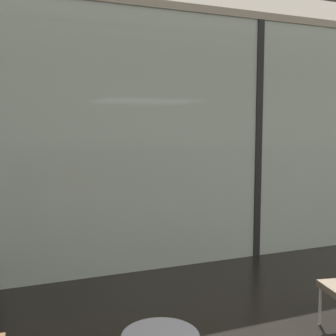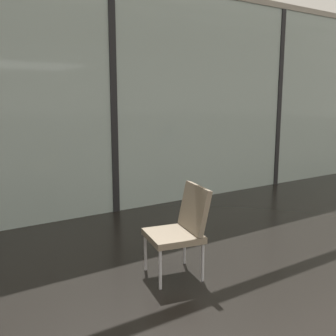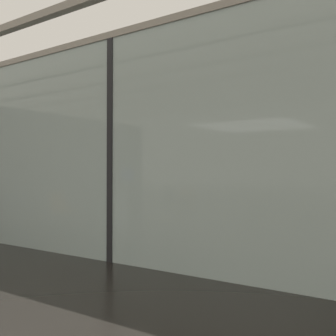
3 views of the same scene
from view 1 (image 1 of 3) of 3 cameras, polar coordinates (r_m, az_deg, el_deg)
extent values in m
cube|color=#A3B7B2|center=(6.02, 12.13, 3.68)|extent=(14.00, 0.08, 3.32)
cube|color=black|center=(6.02, 12.13, 3.68)|extent=(0.10, 0.12, 3.32)
cube|color=gray|center=(6.20, 12.47, 19.68)|extent=(13.72, 0.12, 0.10)
ellipsoid|color=#B2BCD6|center=(11.72, -0.01, 7.58)|extent=(13.23, 4.51, 4.51)
sphere|color=black|center=(8.87, -17.48, 10.14)|extent=(0.28, 0.28, 0.28)
sphere|color=black|center=(8.98, -11.65, 10.22)|extent=(0.28, 0.28, 0.28)
sphere|color=black|center=(9.18, -6.03, 10.21)|extent=(0.28, 0.28, 0.28)
sphere|color=black|center=(9.46, -0.69, 10.10)|extent=(0.28, 0.28, 0.28)
cylinder|color=#BCBCC1|center=(4.33, 20.19, -17.37)|extent=(0.03, 0.03, 0.37)
camera|label=2|loc=(0.97, 78.23, -9.39)|focal=41.06mm
camera|label=3|loc=(7.64, 64.22, -1.72)|focal=44.04mm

